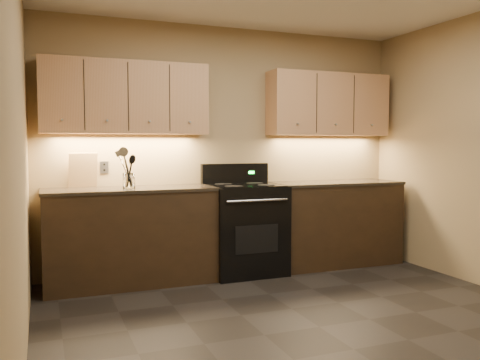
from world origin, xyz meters
The scene contains 16 objects.
floor centered at (0.00, 0.00, 0.00)m, with size 4.00×4.00×0.00m, color black.
wall_back centered at (0.00, 2.00, 1.30)m, with size 4.00×0.04×2.60m, color #9C835C.
wall_left centered at (-2.00, 0.00, 1.30)m, with size 0.04×4.00×2.60m, color #9C835C.
counter_left centered at (-1.10, 1.70, 0.47)m, with size 1.62×0.62×0.93m.
counter_right centered at (1.18, 1.70, 0.47)m, with size 1.46×0.62×0.93m.
stove centered at (0.08, 1.68, 0.48)m, with size 0.76×0.68×1.14m.
upper_cab_left centered at (-1.10, 1.85, 1.80)m, with size 1.60×0.30×0.70m, color tan.
upper_cab_right centered at (1.18, 1.85, 1.80)m, with size 1.44×0.30×0.70m, color tan.
outlet_plate centered at (-1.30, 1.99, 1.12)m, with size 0.09×0.01×0.12m, color #B2B5BA.
utensil_crock centered at (-1.11, 1.67, 1.00)m, with size 0.14×0.14×0.15m.
cutting_board centered at (-1.51, 1.95, 1.10)m, with size 0.27×0.02×0.34m, color tan.
wooden_spoon centered at (-1.14, 1.67, 1.09)m, with size 0.06×0.06×0.29m, color tan, non-canonical shape.
black_spoon centered at (-1.12, 1.69, 1.10)m, with size 0.06×0.06×0.31m, color black, non-canonical shape.
black_turner centered at (-1.10, 1.64, 1.14)m, with size 0.08×0.08×0.38m, color black, non-canonical shape.
steel_spatula centered at (-1.08, 1.68, 1.13)m, with size 0.08×0.08×0.38m, color silver, non-canonical shape.
steel_skimmer centered at (-1.08, 1.65, 1.13)m, with size 0.09×0.09×0.36m, color silver, non-canonical shape.
Camera 1 is at (-1.89, -3.20, 1.35)m, focal length 38.00 mm.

